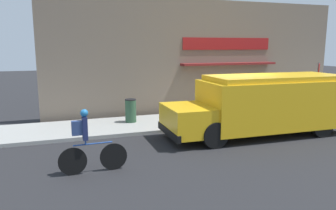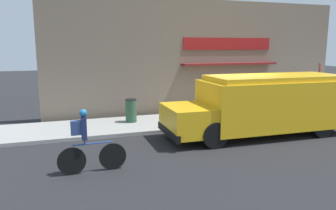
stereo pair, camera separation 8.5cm
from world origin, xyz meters
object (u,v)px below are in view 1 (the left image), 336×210
stop_sign_post (318,79)px  trash_bin (131,111)px  school_bus (265,104)px  cyclist (88,144)px

stop_sign_post → trash_bin: 8.72m
school_bus → trash_bin: (-4.27, 3.01, -0.54)m
school_bus → cyclist: bearing=-164.0°
cyclist → trash_bin: 5.17m
school_bus → trash_bin: bearing=146.0°
stop_sign_post → school_bus: bearing=-154.2°
school_bus → trash_bin: size_ratio=7.17×
stop_sign_post → trash_bin: stop_sign_post is taller
school_bus → stop_sign_post: bearing=27.0°
trash_bin → stop_sign_post: bearing=-6.1°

